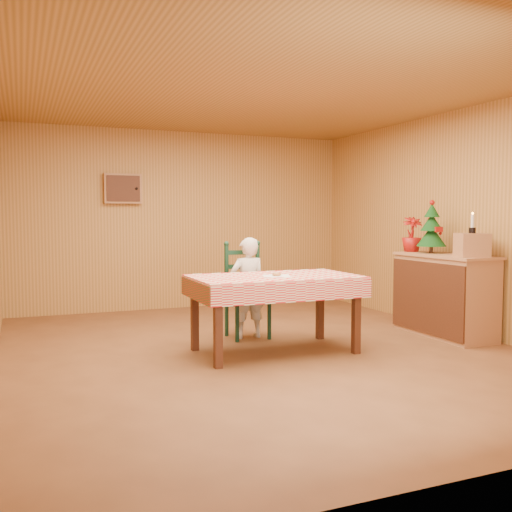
{
  "coord_description": "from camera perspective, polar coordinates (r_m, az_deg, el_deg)",
  "views": [
    {
      "loc": [
        -2.24,
        -5.23,
        1.36
      ],
      "look_at": [
        0.0,
        0.2,
        0.95
      ],
      "focal_mm": 40.0,
      "sensor_mm": 36.0,
      "label": 1
    }
  ],
  "objects": [
    {
      "name": "candle_set",
      "position": [
        6.48,
        20.82,
        2.71
      ],
      "size": [
        0.07,
        0.07,
        0.22
      ],
      "color": "black",
      "rests_on": "crate"
    },
    {
      "name": "cabin_walls",
      "position": [
        6.2,
        -1.2,
        8.3
      ],
      "size": [
        5.1,
        6.05,
        2.65
      ],
      "color": "#B58341",
      "rests_on": "ground"
    },
    {
      "name": "shelf_unit",
      "position": [
        6.83,
        18.31,
        -3.73
      ],
      "size": [
        0.54,
        1.24,
        0.93
      ],
      "color": "#B37C50",
      "rests_on": "ground"
    },
    {
      "name": "napkin",
      "position": [
        5.63,
        2.08,
        -2.01
      ],
      "size": [
        0.33,
        0.33,
        0.0
      ],
      "primitive_type": "cube",
      "rotation": [
        0.0,
        0.0,
        -0.36
      ],
      "color": "white",
      "rests_on": "dining_table"
    },
    {
      "name": "flower_arrangement",
      "position": [
        7.18,
        15.31,
        2.11
      ],
      "size": [
        0.3,
        0.3,
        0.42
      ],
      "primitive_type": "imported",
      "rotation": [
        0.0,
        0.0,
        -0.32
      ],
      "color": "maroon",
      "rests_on": "shelf_unit"
    },
    {
      "name": "ladder_chair",
      "position": [
        6.43,
        -1.02,
        -3.66
      ],
      "size": [
        0.44,
        0.4,
        1.08
      ],
      "color": "black",
      "rests_on": "ground"
    },
    {
      "name": "donut",
      "position": [
        5.63,
        2.08,
        -1.84
      ],
      "size": [
        0.11,
        0.11,
        0.03
      ],
      "primitive_type": "torus",
      "rotation": [
        0.0,
        0.0,
        -0.31
      ],
      "color": "#BA7942",
      "rests_on": "napkin"
    },
    {
      "name": "dining_table",
      "position": [
        5.69,
        1.87,
        -2.8
      ],
      "size": [
        1.66,
        0.96,
        0.77
      ],
      "color": "#492413",
      "rests_on": "ground"
    },
    {
      "name": "storage_bin",
      "position": [
        7.17,
        17.06,
        -5.69
      ],
      "size": [
        0.41,
        0.41,
        0.35
      ],
      "primitive_type": "cylinder",
      "rotation": [
        0.0,
        0.0,
        0.19
      ],
      "color": "black",
      "rests_on": "ground"
    },
    {
      "name": "seated_child",
      "position": [
        6.37,
        -0.84,
        -3.2
      ],
      "size": [
        0.41,
        0.27,
        1.12
      ],
      "primitive_type": "imported",
      "rotation": [
        0.0,
        0.0,
        3.14
      ],
      "color": "silver",
      "rests_on": "ground"
    },
    {
      "name": "ground",
      "position": [
        5.85,
        0.76,
        -9.45
      ],
      "size": [
        6.0,
        6.0,
        0.0
      ],
      "primitive_type": "plane",
      "color": "brown",
      "rests_on": "ground"
    },
    {
      "name": "crate",
      "position": [
        6.49,
        20.78,
        1.04
      ],
      "size": [
        0.39,
        0.39,
        0.25
      ],
      "primitive_type": "cube",
      "rotation": [
        0.0,
        0.0,
        -0.38
      ],
      "color": "#B37C50",
      "rests_on": "shelf_unit"
    },
    {
      "name": "christmas_tree",
      "position": [
        6.97,
        17.15,
        2.59
      ],
      "size": [
        0.34,
        0.34,
        0.62
      ],
      "color": "#492413",
      "rests_on": "shelf_unit"
    }
  ]
}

